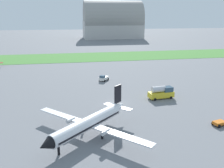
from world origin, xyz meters
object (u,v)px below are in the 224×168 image
airplane_foreground_turboprop (89,122)px  pushback_tug_midfield (104,78)px  fuel_truck_near_gate (161,92)px  baggage_cart_by_runway (219,123)px

airplane_foreground_turboprop → pushback_tug_midfield: (8.05, 37.19, -1.83)m
airplane_foreground_turboprop → fuel_truck_near_gate: size_ratio=2.85×
airplane_foreground_turboprop → baggage_cart_by_runway: (25.23, -0.05, -2.17)m
airplane_foreground_turboprop → baggage_cart_by_runway: size_ratio=7.01×
airplane_foreground_turboprop → baggage_cart_by_runway: airplane_foreground_turboprop is taller
airplane_foreground_turboprop → pushback_tug_midfield: 38.09m
fuel_truck_near_gate → baggage_cart_by_runway: size_ratio=2.46×
fuel_truck_near_gate → baggage_cart_by_runway: 18.18m
fuel_truck_near_gate → pushback_tug_midfield: 23.21m
pushback_tug_midfield → baggage_cart_by_runway: size_ratio=1.44×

